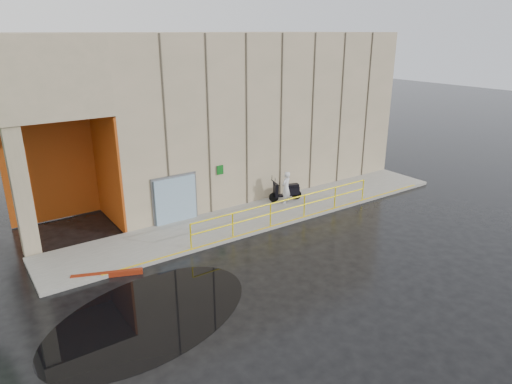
# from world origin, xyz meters

# --- Properties ---
(ground) EXTENTS (120.00, 120.00, 0.00)m
(ground) POSITION_xyz_m (0.00, 0.00, 0.00)
(ground) COLOR black
(ground) RESTS_ON ground
(sidewalk) EXTENTS (20.00, 3.00, 0.15)m
(sidewalk) POSITION_xyz_m (4.00, 4.50, 0.07)
(sidewalk) COLOR gray
(sidewalk) RESTS_ON ground
(building) EXTENTS (20.00, 10.17, 8.00)m
(building) POSITION_xyz_m (5.10, 10.98, 4.21)
(building) COLOR tan
(building) RESTS_ON ground
(guardrail) EXTENTS (9.56, 0.06, 1.03)m
(guardrail) POSITION_xyz_m (4.25, 3.15, 0.68)
(guardrail) COLOR yellow
(guardrail) RESTS_ON sidewalk
(person) EXTENTS (0.67, 0.56, 1.58)m
(person) POSITION_xyz_m (5.54, 4.91, 0.94)
(person) COLOR silver
(person) RESTS_ON sidewalk
(scooter) EXTENTS (1.73, 0.96, 1.31)m
(scooter) POSITION_xyz_m (5.75, 5.18, 0.90)
(scooter) COLOR black
(scooter) RESTS_ON sidewalk
(red_curb) EXTENTS (2.30, 1.05, 0.18)m
(red_curb) POSITION_xyz_m (-3.79, 3.10, 0.09)
(red_curb) COLOR maroon
(red_curb) RESTS_ON ground
(puddle) EXTENTS (7.75, 5.93, 0.01)m
(puddle) POSITION_xyz_m (-3.45, 0.11, 0.00)
(puddle) COLOR black
(puddle) RESTS_ON ground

